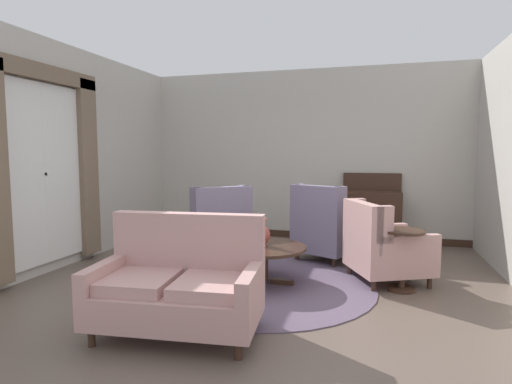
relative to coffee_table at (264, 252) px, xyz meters
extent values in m
plane|color=brown|center=(-0.01, -0.36, -0.39)|extent=(8.79, 8.79, 0.00)
cube|color=#BCB7AD|center=(-0.01, 2.77, 1.12)|extent=(5.86, 0.08, 3.01)
cube|color=#BCB7AD|center=(-2.85, 0.58, 1.12)|extent=(0.08, 4.39, 3.01)
cube|color=#382319|center=(-0.01, 2.72, -0.33)|extent=(5.70, 0.03, 0.12)
cylinder|color=#5B4C60|center=(-0.01, -0.06, -0.38)|extent=(2.62, 2.62, 0.01)
cube|color=silver|center=(-2.79, -0.34, 0.89)|extent=(0.03, 1.18, 2.19)
cube|color=white|center=(-2.78, -0.34, 0.89)|extent=(0.02, 1.26, 2.27)
cube|color=white|center=(-2.77, -0.34, 0.89)|extent=(0.02, 0.04, 2.19)
cube|color=white|center=(-2.77, -0.34, 0.89)|extent=(0.02, 1.18, 0.04)
cube|color=#75604C|center=(-2.73, 0.43, 0.94)|extent=(0.10, 0.32, 2.49)
cube|color=#75604C|center=(-2.73, -0.34, 2.15)|extent=(0.10, 1.86, 0.20)
cylinder|color=#382319|center=(0.00, 0.00, 0.05)|extent=(0.99, 0.99, 0.04)
cylinder|color=#382319|center=(0.00, 0.00, -0.15)|extent=(0.10, 0.10, 0.38)
cube|color=#382319|center=(0.22, 0.00, -0.35)|extent=(0.28, 0.06, 0.07)
cube|color=#382319|center=(-0.11, 0.19, -0.35)|extent=(0.19, 0.27, 0.07)
cube|color=#382319|center=(-0.13, -0.18, -0.35)|extent=(0.21, 0.26, 0.07)
cylinder|color=brown|center=(-0.01, -0.01, 0.08)|extent=(0.09, 0.09, 0.02)
ellipsoid|color=brown|center=(-0.01, -0.01, 0.20)|extent=(0.16, 0.16, 0.22)
cylinder|color=brown|center=(-0.01, -0.01, 0.35)|extent=(0.06, 0.06, 0.08)
torus|color=brown|center=(-0.01, -0.01, 0.39)|extent=(0.10, 0.10, 0.02)
cube|color=tan|center=(-0.36, -1.54, -0.11)|extent=(1.48, 0.93, 0.27)
cube|color=tan|center=(-0.39, -1.22, 0.32)|extent=(1.41, 0.29, 0.59)
cube|color=tan|center=(-0.66, -1.61, 0.08)|extent=(0.62, 0.64, 0.10)
cube|color=tan|center=(-0.05, -1.55, 0.08)|extent=(0.62, 0.64, 0.10)
cube|color=tan|center=(-1.00, -1.66, 0.12)|extent=(0.18, 0.69, 0.20)
cube|color=tan|center=(0.29, -1.52, 0.12)|extent=(0.18, 0.69, 0.20)
cylinder|color=#382319|center=(-0.92, -1.92, -0.32)|extent=(0.06, 0.06, 0.14)
cylinder|color=#382319|center=(0.27, -1.79, -0.32)|extent=(0.06, 0.06, 0.14)
cylinder|color=#382319|center=(-0.99, -1.29, -0.32)|extent=(0.06, 0.06, 0.14)
cylinder|color=#382319|center=(0.21, -1.17, -0.32)|extent=(0.06, 0.06, 0.14)
cube|color=slate|center=(-0.93, 0.75, -0.10)|extent=(1.14, 1.14, 0.28)
cube|color=slate|center=(-0.70, 0.51, 0.37)|extent=(0.68, 0.66, 0.67)
cube|color=slate|center=(-0.50, 0.82, 0.46)|extent=(0.21, 0.21, 0.51)
cube|color=slate|center=(-1.02, 0.33, 0.46)|extent=(0.21, 0.21, 0.51)
cube|color=slate|center=(-0.71, 1.03, 0.13)|extent=(0.56, 0.58, 0.18)
cube|color=slate|center=(-1.22, 0.54, 0.13)|extent=(0.56, 0.58, 0.18)
cylinder|color=#382319|center=(-0.92, 1.21, -0.32)|extent=(0.06, 0.06, 0.14)
cylinder|color=#382319|center=(-1.39, 0.76, -0.32)|extent=(0.06, 0.06, 0.14)
cylinder|color=#382319|center=(-0.47, 0.74, -0.32)|extent=(0.06, 0.06, 0.14)
cylinder|color=#382319|center=(-0.94, 0.29, -0.32)|extent=(0.06, 0.06, 0.14)
cube|color=slate|center=(0.60, 1.35, -0.12)|extent=(1.04, 1.07, 0.26)
cube|color=slate|center=(0.46, 1.04, 0.36)|extent=(0.75, 0.45, 0.70)
cube|color=slate|center=(0.80, 0.98, 0.45)|extent=(0.17, 0.22, 0.53)
cube|color=slate|center=(0.19, 1.26, 0.45)|extent=(0.17, 0.22, 0.53)
cube|color=slate|center=(0.92, 1.25, 0.12)|extent=(0.39, 0.70, 0.21)
cube|color=slate|center=(0.32, 1.53, 0.12)|extent=(0.39, 0.70, 0.21)
cylinder|color=#382319|center=(1.01, 1.52, -0.32)|extent=(0.06, 0.06, 0.14)
cylinder|color=#382319|center=(0.46, 1.78, -0.32)|extent=(0.06, 0.06, 0.14)
cylinder|color=#382319|center=(0.74, 0.92, -0.32)|extent=(0.06, 0.06, 0.14)
cylinder|color=#382319|center=(0.19, 1.17, -0.32)|extent=(0.06, 0.06, 0.14)
cube|color=tan|center=(1.42, 0.51, -0.10)|extent=(1.11, 1.10, 0.29)
cube|color=tan|center=(1.10, 0.35, 0.31)|extent=(0.48, 0.80, 0.54)
cube|color=tan|center=(1.34, 0.07, 0.38)|extent=(0.22, 0.18, 0.41)
cube|color=tan|center=(1.02, 0.72, 0.38)|extent=(0.22, 0.18, 0.41)
cube|color=tan|center=(1.62, 0.20, 0.15)|extent=(0.71, 0.41, 0.21)
cube|color=tan|center=(1.30, 0.85, 0.15)|extent=(0.71, 0.41, 0.21)
cylinder|color=#382319|center=(1.87, 0.36, -0.32)|extent=(0.06, 0.06, 0.14)
cylinder|color=#382319|center=(1.58, 0.95, -0.32)|extent=(0.06, 0.06, 0.14)
cylinder|color=#382319|center=(1.25, 0.06, -0.32)|extent=(0.06, 0.06, 0.14)
cylinder|color=#382319|center=(0.96, 0.65, -0.32)|extent=(0.06, 0.06, 0.14)
cylinder|color=#382319|center=(1.55, 0.19, 0.29)|extent=(0.47, 0.47, 0.03)
cylinder|color=#382319|center=(1.55, 0.19, -0.05)|extent=(0.07, 0.07, 0.66)
cylinder|color=#382319|center=(1.55, 0.19, -0.37)|extent=(0.31, 0.31, 0.04)
cube|color=#382319|center=(1.20, 2.47, 0.12)|extent=(0.96, 0.44, 0.81)
cube|color=#382319|center=(1.20, 2.67, 0.67)|extent=(0.96, 0.04, 0.30)
cube|color=#382319|center=(0.77, 2.30, -0.34)|extent=(0.06, 0.06, 0.10)
cube|color=#382319|center=(1.62, 2.30, -0.34)|extent=(0.06, 0.06, 0.10)
cube|color=#382319|center=(0.77, 2.64, -0.34)|extent=(0.06, 0.06, 0.10)
cube|color=#382319|center=(1.62, 2.64, -0.34)|extent=(0.06, 0.06, 0.10)
camera|label=1|loc=(1.22, -4.60, 1.17)|focal=28.88mm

